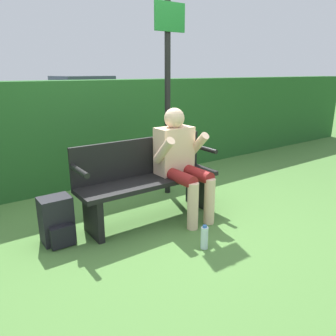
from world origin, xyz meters
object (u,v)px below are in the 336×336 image
(person_seated, at_px, (180,158))
(parked_car, at_px, (83,94))
(park_bench, at_px, (148,178))
(signpost, at_px, (168,86))
(water_bottle, at_px, (204,237))
(backpack, at_px, (57,221))

(person_seated, xyz_separation_m, parked_car, (2.92, 10.13, -0.00))
(park_bench, xyz_separation_m, person_seated, (0.33, -0.13, 0.20))
(park_bench, xyz_separation_m, signpost, (0.61, 0.49, 0.90))
(signpost, height_order, parked_car, signpost)
(person_seated, bearing_deg, water_bottle, -110.74)
(water_bottle, height_order, parked_car, parked_car)
(backpack, relative_size, water_bottle, 1.93)
(park_bench, distance_m, parked_car, 10.51)
(signpost, bearing_deg, backpack, -163.83)
(person_seated, relative_size, water_bottle, 5.16)
(person_seated, distance_m, signpost, 0.98)
(backpack, xyz_separation_m, water_bottle, (1.02, -0.87, -0.10))
(park_bench, bearing_deg, person_seated, -21.26)
(park_bench, bearing_deg, parked_car, 72.01)
(backpack, distance_m, signpost, 1.99)
(person_seated, height_order, parked_car, parked_car)
(person_seated, distance_m, parked_car, 10.54)
(parked_car, bearing_deg, signpost, -114.54)
(park_bench, height_order, person_seated, person_seated)
(water_bottle, relative_size, parked_car, 0.05)
(person_seated, relative_size, signpost, 0.50)
(park_bench, distance_m, water_bottle, 0.90)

